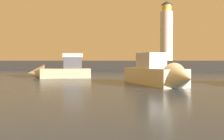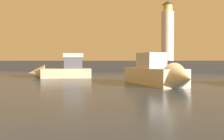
{
  "view_description": "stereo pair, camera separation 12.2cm",
  "coord_description": "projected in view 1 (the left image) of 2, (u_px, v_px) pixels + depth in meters",
  "views": [
    {
      "loc": [
        6.48,
        -2.29,
        1.88
      ],
      "look_at": [
        1.6,
        17.76,
        1.2
      ],
      "focal_mm": 43.68,
      "sensor_mm": 36.0,
      "label": 1
    },
    {
      "loc": [
        6.6,
        -2.26,
        1.88
      ],
      "look_at": [
        1.6,
        17.76,
        1.2
      ],
      "focal_mm": 43.68,
      "sensor_mm": 36.0,
      "label": 2
    }
  ],
  "objects": [
    {
      "name": "lighthouse",
      "position": [
        166.0,
        32.0,
        54.66
      ],
      "size": [
        2.48,
        2.48,
        11.97
      ],
      "color": "silver",
      "rests_on": "breakwater"
    },
    {
      "name": "ground_plane",
      "position": [
        117.0,
        78.0,
        29.86
      ],
      "size": [
        220.0,
        220.0,
        0.0
      ],
      "primitive_type": "plane",
      "color": "#2D3D51"
    },
    {
      "name": "breakwater",
      "position": [
        146.0,
        65.0,
        55.86
      ],
      "size": [
        81.14,
        4.84,
        1.96
      ],
      "primitive_type": "cube",
      "color": "#423F3D",
      "rests_on": "ground_plane"
    },
    {
      "name": "motorboat_1",
      "position": [
        159.0,
        74.0,
        21.0
      ],
      "size": [
        6.44,
        8.21,
        2.88
      ],
      "color": "beige",
      "rests_on": "ground_plane"
    },
    {
      "name": "motorboat_0",
      "position": [
        59.0,
        70.0,
        30.05
      ],
      "size": [
        6.96,
        4.56,
        3.09
      ],
      "color": "beige",
      "rests_on": "ground_plane"
    }
  ]
}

